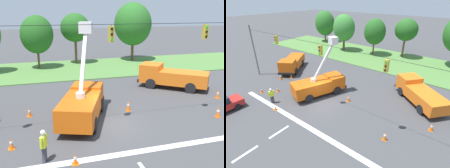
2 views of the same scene
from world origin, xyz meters
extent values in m
plane|color=#424244|center=(0.00, 0.00, 0.00)|extent=(200.00, 200.00, 0.00)
cube|color=#517F3D|center=(0.00, 18.00, 0.05)|extent=(56.00, 12.00, 0.10)
cube|color=silver|center=(0.00, -3.75, 0.00)|extent=(17.60, 0.50, 0.01)
cube|color=silver|center=(0.00, -5.75, 0.00)|extent=(0.20, 2.00, 0.01)
cube|color=silver|center=(0.00, -8.75, 0.00)|extent=(0.20, 2.00, 0.01)
cylinder|color=slate|center=(-13.00, 0.00, 3.60)|extent=(0.20, 0.20, 7.20)
cylinder|color=black|center=(0.00, 0.00, 6.60)|extent=(26.00, 0.03, 0.03)
cylinder|color=black|center=(-7.15, 0.00, 6.55)|extent=(0.02, 0.02, 0.10)
cube|color=gold|center=(-7.15, 0.00, 6.02)|extent=(0.32, 0.28, 0.96)
cylinder|color=black|center=(-7.15, -0.16, 6.34)|extent=(0.16, 0.05, 0.16)
cylinder|color=black|center=(-7.15, -0.16, 6.02)|extent=(0.16, 0.05, 0.16)
cylinder|color=green|center=(-7.15, -0.16, 5.70)|extent=(0.16, 0.05, 0.16)
cylinder|color=black|center=(-0.05, 0.00, 6.55)|extent=(0.02, 0.02, 0.10)
cube|color=gold|center=(-0.05, 0.00, 6.02)|extent=(0.32, 0.28, 0.96)
cylinder|color=black|center=(-0.05, -0.16, 6.34)|extent=(0.16, 0.05, 0.16)
cylinder|color=black|center=(-0.05, -0.16, 6.02)|extent=(0.16, 0.05, 0.16)
cylinder|color=green|center=(-0.05, -0.16, 5.70)|extent=(0.16, 0.05, 0.16)
cylinder|color=black|center=(6.64, 0.00, 6.55)|extent=(0.02, 0.02, 0.10)
cube|color=gold|center=(6.64, 0.00, 6.02)|extent=(0.32, 0.28, 0.96)
cylinder|color=green|center=(6.64, -0.16, 6.34)|extent=(0.16, 0.05, 0.16)
cylinder|color=black|center=(6.64, -0.16, 6.02)|extent=(0.16, 0.05, 0.16)
cylinder|color=black|center=(6.64, -0.16, 5.70)|extent=(0.16, 0.05, 0.16)
cylinder|color=brown|center=(-18.98, 21.83, 1.17)|extent=(0.35, 0.35, 2.34)
ellipsoid|color=#286623|center=(-18.98, 21.83, 4.49)|extent=(5.05, 4.55, 5.87)
cylinder|color=brown|center=(-10.57, 18.27, 1.35)|extent=(0.47, 0.47, 2.70)
ellipsoid|color=#387F33|center=(-10.57, 18.27, 4.71)|extent=(4.72, 4.06, 5.35)
cylinder|color=brown|center=(-4.13, 19.42, 1.36)|extent=(0.29, 0.29, 2.72)
ellipsoid|color=#235B1E|center=(-4.13, 19.42, 4.47)|extent=(4.13, 3.92, 4.85)
cylinder|color=brown|center=(1.08, 21.38, 1.69)|extent=(0.35, 0.35, 3.39)
ellipsoid|color=#235B1E|center=(1.08, 21.38, 5.11)|extent=(4.06, 3.88, 3.94)
cube|color=#D6560F|center=(-2.08, 0.32, 1.20)|extent=(3.68, 4.83, 1.40)
cube|color=#D6560F|center=(-0.97, 3.18, 1.28)|extent=(2.70, 2.51, 1.55)
cube|color=#1E2838|center=(-0.74, 3.78, 1.55)|extent=(1.84, 0.79, 0.70)
cube|color=black|center=(-0.61, 4.12, 0.65)|extent=(2.18, 0.97, 0.30)
cylinder|color=black|center=(-2.04, 3.33, 0.50)|extent=(0.62, 1.03, 1.00)
cylinder|color=black|center=(-0.09, 2.57, 0.50)|extent=(0.62, 1.03, 1.00)
cylinder|color=black|center=(-3.34, -0.01, 0.50)|extent=(0.62, 1.03, 1.00)
cylinder|color=black|center=(-1.39, -0.77, 0.50)|extent=(0.62, 1.03, 1.00)
cylinder|color=silver|center=(-1.97, 0.61, 2.08)|extent=(0.60, 0.60, 0.36)
cube|color=white|center=(-1.49, 1.86, 3.95)|extent=(1.27, 2.77, 4.22)
cube|color=white|center=(-1.00, 3.11, 6.24)|extent=(1.13, 1.07, 0.80)
cube|color=orange|center=(9.03, 5.94, 1.11)|extent=(4.95, 4.68, 1.23)
cube|color=orange|center=(6.56, 8.01, 1.38)|extent=(2.92, 2.95, 1.77)
cube|color=#1E2838|center=(6.04, 8.45, 1.69)|extent=(1.35, 1.58, 0.79)
cube|color=black|center=(5.76, 8.69, 0.65)|extent=(1.62, 1.88, 0.30)
cylinder|color=black|center=(6.07, 7.03, 0.50)|extent=(0.95, 0.86, 1.00)
cylinder|color=black|center=(7.45, 8.67, 0.50)|extent=(0.95, 0.86, 1.00)
cylinder|color=black|center=(8.96, 4.60, 0.50)|extent=(0.95, 0.86, 1.00)
cylinder|color=black|center=(10.34, 6.24, 0.50)|extent=(0.95, 0.86, 1.00)
cube|color=#D6560F|center=(-11.06, 5.26, 1.14)|extent=(4.40, 5.04, 1.27)
cube|color=#D6560F|center=(-9.28, 2.55, 1.38)|extent=(2.89, 2.83, 1.76)
cube|color=#1E2838|center=(-8.90, 1.98, 1.69)|extent=(1.67, 1.15, 0.79)
cube|color=black|center=(-8.70, 1.67, 0.65)|extent=(1.98, 1.38, 0.30)
cylinder|color=black|center=(-8.55, 3.34, 0.50)|extent=(0.78, 0.99, 1.00)
cylinder|color=black|center=(-10.29, 2.19, 0.50)|extent=(0.78, 0.99, 1.00)
cylinder|color=black|center=(-10.64, 6.51, 0.50)|extent=(0.78, 0.99, 1.00)
cylinder|color=black|center=(-12.38, 5.36, 0.50)|extent=(0.78, 0.99, 1.00)
cylinder|color=black|center=(-7.99, -6.26, 0.32)|extent=(0.22, 0.65, 0.64)
cylinder|color=black|center=(-6.27, -6.32, 0.32)|extent=(0.22, 0.65, 0.64)
cylinder|color=#383842|center=(-4.50, -3.24, 0.42)|extent=(0.18, 0.18, 0.85)
cylinder|color=#383842|center=(-4.59, -3.42, 0.42)|extent=(0.18, 0.18, 0.85)
cube|color=#D8EA26|center=(-4.54, -3.33, 1.15)|extent=(0.38, 0.46, 0.60)
cube|color=silver|center=(-4.54, -3.33, 1.15)|extent=(0.25, 0.42, 0.62)
cylinder|color=#D8EA26|center=(-4.43, -3.08, 1.18)|extent=(0.11, 0.11, 0.55)
cylinder|color=#D8EA26|center=(-4.66, -3.57, 1.18)|extent=(0.11, 0.11, 0.55)
sphere|color=tan|center=(-4.54, -3.33, 1.58)|extent=(0.22, 0.22, 0.22)
sphere|color=white|center=(-4.54, -3.33, 1.64)|extent=(0.26, 0.26, 0.26)
cube|color=orange|center=(7.68, -0.93, 0.01)|extent=(0.36, 0.36, 0.03)
cone|color=orange|center=(7.68, -0.93, 0.42)|extent=(0.31, 0.31, 0.78)
cylinder|color=white|center=(7.68, -0.93, 0.46)|extent=(0.19, 0.19, 0.14)
cube|color=orange|center=(10.44, 2.64, 0.01)|extent=(0.36, 0.36, 0.03)
cone|color=orange|center=(10.44, 2.64, 0.41)|extent=(0.30, 0.30, 0.75)
cylinder|color=white|center=(10.44, 2.64, 0.44)|extent=(0.19, 0.19, 0.14)
cube|color=orange|center=(1.93, 2.08, 0.01)|extent=(0.36, 0.36, 0.03)
cone|color=orange|center=(1.93, 2.08, 0.43)|extent=(0.32, 0.32, 0.80)
cylinder|color=white|center=(1.93, 2.08, 0.47)|extent=(0.20, 0.20, 0.14)
cube|color=orange|center=(-6.25, -1.48, 0.01)|extent=(0.36, 0.36, 0.03)
cone|color=orange|center=(-6.25, -1.48, 0.35)|extent=(0.26, 0.26, 0.65)
cylinder|color=white|center=(-6.25, -1.48, 0.39)|extent=(0.16, 0.16, 0.12)
cube|color=orange|center=(-5.31, 3.07, 0.01)|extent=(0.36, 0.36, 0.03)
cone|color=orange|center=(-5.31, 3.07, 0.37)|extent=(0.27, 0.27, 0.68)
cylinder|color=white|center=(-5.31, 3.07, 0.41)|extent=(0.17, 0.17, 0.12)
cube|color=orange|center=(-7.62, -2.83, 0.01)|extent=(0.36, 0.36, 0.03)
cone|color=orange|center=(-7.62, -2.83, 0.35)|extent=(0.26, 0.26, 0.64)
cylinder|color=white|center=(-7.62, -2.83, 0.38)|extent=(0.16, 0.16, 0.12)
cube|color=orange|center=(-3.10, -3.98, 0.01)|extent=(0.36, 0.36, 0.03)
cone|color=orange|center=(-3.10, -3.98, 0.31)|extent=(0.22, 0.22, 0.56)
cylinder|color=white|center=(-3.10, -3.98, 0.34)|extent=(0.14, 0.14, 0.10)
cube|color=orange|center=(-8.10, 2.10, 0.01)|extent=(0.36, 0.36, 0.03)
cone|color=orange|center=(-8.10, 2.10, 0.36)|extent=(0.26, 0.26, 0.65)
cylinder|color=white|center=(-8.10, 2.10, 0.39)|extent=(0.16, 0.16, 0.12)
cube|color=orange|center=(-8.82, 0.83, 0.01)|extent=(0.36, 0.36, 0.03)
cone|color=orange|center=(-8.82, 0.83, 0.41)|extent=(0.31, 0.31, 0.77)
cylinder|color=white|center=(-8.82, 0.83, 0.45)|extent=(0.19, 0.19, 0.14)
camera|label=1|loc=(-4.66, -15.52, 7.41)|focal=42.00mm
camera|label=2|loc=(11.27, -11.83, 10.71)|focal=28.00mm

